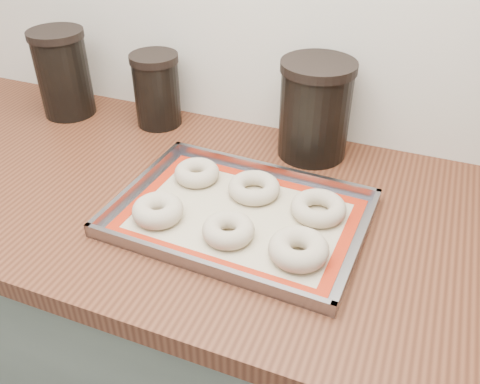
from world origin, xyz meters
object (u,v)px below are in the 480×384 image
at_px(baking_tray, 240,215).
at_px(canister_mid, 157,90).
at_px(bagel_front_mid, 228,230).
at_px(canister_left, 63,73).
at_px(bagel_front_right, 299,249).
at_px(bagel_back_left, 197,173).
at_px(bagel_back_mid, 254,188).
at_px(bagel_back_right, 318,208).
at_px(bagel_front_left, 158,210).
at_px(canister_right, 315,109).

height_order(baking_tray, canister_mid, canister_mid).
distance_m(bagel_front_mid, canister_left, 0.66).
relative_size(bagel_front_mid, bagel_front_right, 0.91).
xyz_separation_m(bagel_back_left, bagel_back_mid, (0.13, -0.01, -0.00)).
distance_m(bagel_back_right, canister_left, 0.74).
bearing_deg(bagel_back_right, bagel_back_mid, 172.21).
relative_size(baking_tray, bagel_back_right, 4.56).
bearing_deg(bagel_front_left, bagel_back_right, 23.64).
height_order(bagel_back_left, canister_mid, canister_mid).
xyz_separation_m(baking_tray, bagel_back_mid, (-0.00, 0.08, 0.01)).
bearing_deg(canister_right, bagel_back_right, -71.82).
distance_m(bagel_front_mid, bagel_back_right, 0.18).
xyz_separation_m(bagel_front_right, bagel_back_mid, (-0.13, 0.15, -0.00)).
bearing_deg(canister_mid, bagel_back_right, -26.13).
bearing_deg(bagel_front_right, bagel_back_right, 89.32).
relative_size(bagel_front_right, bagel_back_right, 0.99).
distance_m(bagel_back_left, canister_left, 0.48).
bearing_deg(bagel_back_mid, canister_left, 162.96).
bearing_deg(bagel_front_left, canister_mid, 118.72).
xyz_separation_m(bagel_front_left, canister_right, (0.20, 0.35, 0.09)).
xyz_separation_m(bagel_front_right, canister_mid, (-0.46, 0.36, 0.07)).
relative_size(bagel_front_mid, canister_left, 0.44).
height_order(bagel_front_left, bagel_back_right, bagel_front_left).
relative_size(bagel_back_mid, canister_right, 0.48).
xyz_separation_m(bagel_front_right, bagel_back_right, (0.00, 0.13, -0.00)).
relative_size(bagel_front_mid, canister_right, 0.44).
bearing_deg(bagel_front_right, bagel_back_mid, 132.55).
distance_m(baking_tray, bagel_back_left, 0.15).
bearing_deg(bagel_back_left, bagel_back_mid, -2.90).
bearing_deg(canister_left, bagel_front_mid, -28.77).
bearing_deg(bagel_front_left, canister_left, 144.11).
relative_size(bagel_front_right, canister_mid, 0.58).
relative_size(bagel_front_left, canister_left, 0.45).
relative_size(bagel_back_left, canister_right, 0.43).
relative_size(baking_tray, canister_mid, 2.68).
distance_m(baking_tray, bagel_back_right, 0.15).
relative_size(bagel_front_left, bagel_back_right, 0.92).
relative_size(bagel_front_right, canister_right, 0.48).
height_order(bagel_back_mid, canister_mid, canister_mid).
height_order(bagel_front_mid, canister_left, canister_left).
xyz_separation_m(bagel_back_right, canister_left, (-0.71, 0.19, 0.09)).
xyz_separation_m(bagel_back_left, canister_mid, (-0.20, 0.20, 0.07)).
bearing_deg(bagel_back_left, bagel_front_right, -30.16).
height_order(bagel_front_mid, bagel_back_right, bagel_front_mid).
relative_size(bagel_front_mid, bagel_back_left, 1.01).
relative_size(canister_left, canister_right, 1.00).
height_order(bagel_front_right, canister_mid, canister_mid).
bearing_deg(bagel_back_mid, bagel_back_left, 177.10).
xyz_separation_m(baking_tray, bagel_front_mid, (0.00, -0.07, 0.01)).
height_order(bagel_back_mid, bagel_back_right, same).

